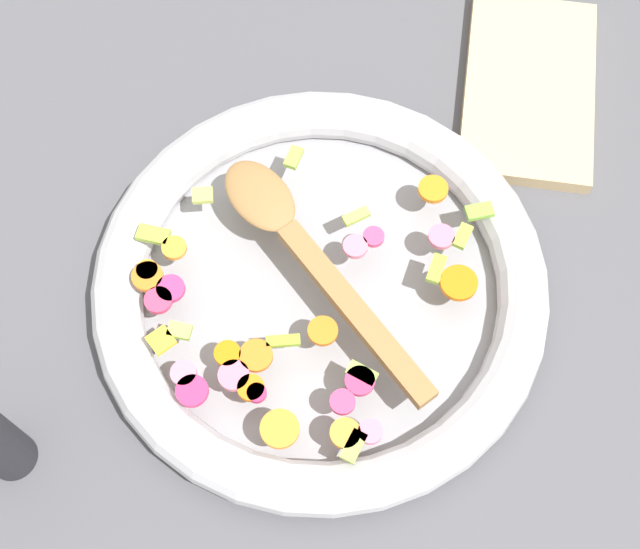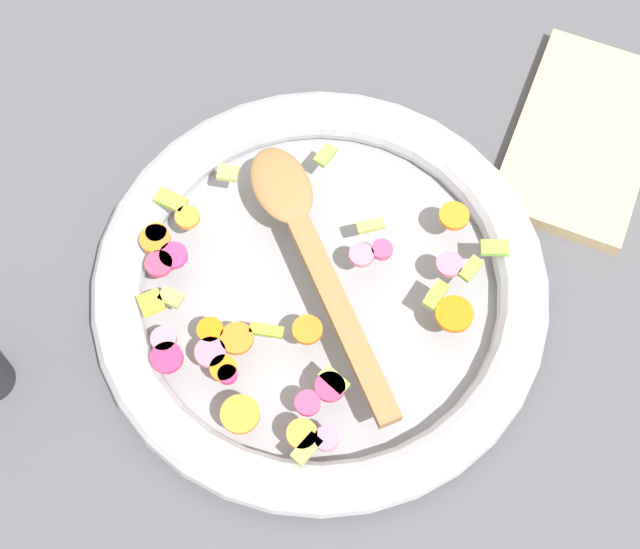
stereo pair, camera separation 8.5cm
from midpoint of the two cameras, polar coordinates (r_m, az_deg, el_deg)
name	(u,v)px [view 2 (the right image)]	position (r m, az deg, el deg)	size (l,w,h in m)	color
ground_plane	(320,295)	(0.89, 2.70, -1.61)	(4.00, 4.00, 0.00)	#4C4C51
skillet	(320,286)	(0.87, 2.76, -1.06)	(0.45, 0.45, 0.05)	gray
chopped_vegetables	(281,311)	(0.83, 0.38, -2.68)	(0.31, 0.34, 0.01)	orange
wooden_spoon	(310,247)	(0.85, 2.20, 1.47)	(0.24, 0.24, 0.01)	olive
cutting_board	(583,137)	(1.02, 18.80, 8.11)	(0.24, 0.14, 0.02)	tan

